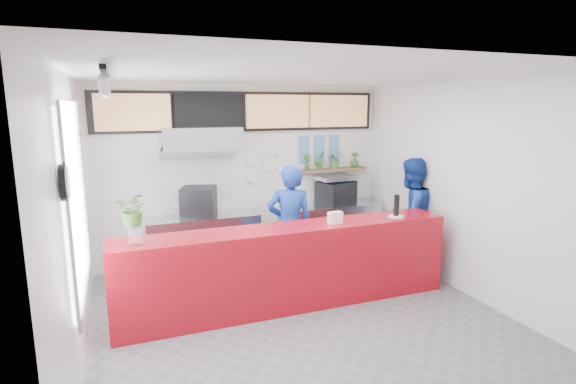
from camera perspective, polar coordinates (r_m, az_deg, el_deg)
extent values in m
plane|color=slate|center=(5.91, 1.63, -15.74)|extent=(5.00, 5.00, 0.00)
plane|color=silver|center=(5.29, 1.81, 14.68)|extent=(5.00, 5.00, 0.00)
plane|color=white|center=(7.73, -5.56, 2.33)|extent=(5.00, 0.00, 5.00)
plane|color=white|center=(5.01, -25.67, -3.50)|extent=(0.00, 5.00, 5.00)
plane|color=white|center=(6.77, 21.58, 0.36)|extent=(0.00, 5.00, 5.00)
cube|color=#A30B16|center=(6.03, 0.15, -9.47)|extent=(4.50, 0.60, 1.10)
cube|color=beige|center=(7.63, -5.70, 10.51)|extent=(5.00, 0.02, 0.80)
cube|color=#B2B5BA|center=(7.50, -10.70, -6.32)|extent=(1.80, 0.60, 0.90)
cube|color=black|center=(7.32, -11.26, -1.23)|extent=(0.67, 0.67, 0.47)
cube|color=#B2B5BA|center=(7.14, -11.11, 6.71)|extent=(1.20, 0.70, 0.35)
cube|color=#B2B5BA|center=(7.16, -11.05, 5.11)|extent=(1.20, 0.69, 0.31)
cube|color=#B2B5BA|center=(8.21, 5.31, -4.65)|extent=(1.80, 0.60, 0.90)
cube|color=black|center=(8.11, 6.11, -0.10)|extent=(0.76, 0.65, 0.41)
cube|color=silver|center=(8.06, 6.15, 1.83)|extent=(0.74, 0.54, 0.07)
cube|color=brown|center=(8.21, 5.44, 2.85)|extent=(1.40, 0.18, 0.04)
cube|color=tan|center=(7.24, -19.08, 9.55)|extent=(1.10, 0.10, 0.55)
cube|color=black|center=(7.39, -9.93, 10.00)|extent=(1.10, 0.10, 0.55)
cube|color=tan|center=(7.70, -1.31, 10.19)|extent=(1.10, 0.10, 0.55)
cube|color=tan|center=(8.17, 6.47, 10.17)|extent=(1.10, 0.10, 0.55)
cube|color=black|center=(7.60, -5.63, 10.13)|extent=(4.80, 0.04, 0.65)
cube|color=silver|center=(5.26, -25.30, -0.59)|extent=(0.04, 2.20, 1.90)
cube|color=#B2B5BA|center=(5.26, -25.09, -0.58)|extent=(0.03, 2.30, 2.00)
cylinder|color=black|center=(4.02, -26.62, 1.08)|extent=(0.05, 0.30, 0.30)
cylinder|color=white|center=(4.02, -26.20, 1.11)|extent=(0.02, 0.26, 0.26)
cube|color=black|center=(4.86, -22.30, 13.50)|extent=(0.05, 2.40, 0.04)
cylinder|color=silver|center=(7.71, -4.46, 4.20)|extent=(0.24, 0.03, 0.24)
cylinder|color=silver|center=(7.81, -2.34, 3.58)|extent=(0.24, 0.03, 0.24)
cylinder|color=silver|center=(7.75, -4.43, 2.00)|extent=(0.24, 0.03, 0.24)
cylinder|color=silver|center=(7.80, -2.01, 5.42)|extent=(0.24, 0.03, 0.24)
cube|color=#598CBF|center=(8.02, 2.04, 6.29)|extent=(0.20, 0.02, 0.25)
cube|color=#598CBF|center=(8.14, 3.99, 6.34)|extent=(0.20, 0.02, 0.25)
cube|color=#598CBF|center=(8.28, 5.88, 6.38)|extent=(0.20, 0.02, 0.25)
cube|color=#598CBF|center=(8.04, 2.03, 4.51)|extent=(0.20, 0.02, 0.25)
cube|color=#598CBF|center=(8.17, 3.96, 4.59)|extent=(0.20, 0.02, 0.25)
cube|color=#598CBF|center=(8.30, 5.84, 4.66)|extent=(0.20, 0.02, 0.25)
imported|color=#153796|center=(6.57, 0.26, -4.38)|extent=(0.78, 0.64, 1.83)
imported|color=#153796|center=(7.50, 15.19, -2.79)|extent=(1.03, 0.87, 1.84)
imported|color=#3D6D26|center=(7.99, 2.42, 3.88)|extent=(0.17, 0.12, 0.30)
imported|color=#3D6D26|center=(8.10, 4.11, 4.09)|extent=(0.22, 0.19, 0.34)
imported|color=#3D6D26|center=(8.23, 5.98, 4.12)|extent=(0.30, 0.26, 0.32)
imported|color=#3D6D26|center=(8.43, 8.46, 4.07)|extent=(0.20, 0.19, 0.28)
cylinder|color=white|center=(5.38, -18.78, -5.39)|extent=(0.21, 0.21, 0.20)
imported|color=#3D6D26|center=(5.30, -19.00, -2.06)|extent=(0.45, 0.42, 0.40)
cube|color=white|center=(6.04, 6.01, -3.26)|extent=(0.19, 0.12, 0.16)
cylinder|color=white|center=(6.55, 13.55, -3.01)|extent=(0.29, 0.29, 0.02)
cylinder|color=black|center=(6.52, 13.62, -1.66)|extent=(0.10, 0.10, 0.30)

